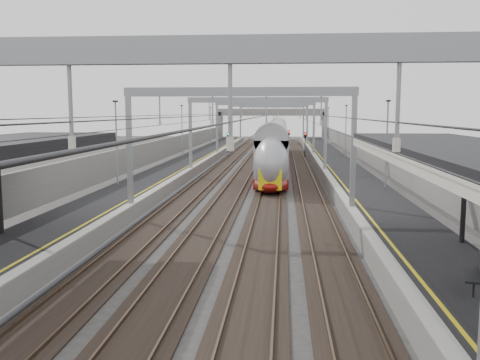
% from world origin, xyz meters
% --- Properties ---
extents(platform_left, '(4.00, 120.00, 1.00)m').
position_xyz_m(platform_left, '(-8.00, 45.00, 0.50)').
color(platform_left, black).
rests_on(platform_left, ground).
extents(platform_right, '(4.00, 120.00, 1.00)m').
position_xyz_m(platform_right, '(8.00, 45.00, 0.50)').
color(platform_right, black).
rests_on(platform_right, ground).
extents(tracks, '(11.40, 140.00, 0.20)m').
position_xyz_m(tracks, '(0.00, 45.00, 0.05)').
color(tracks, black).
rests_on(tracks, ground).
extents(overhead_line, '(13.00, 140.00, 6.60)m').
position_xyz_m(overhead_line, '(0.00, 51.62, 6.14)').
color(overhead_line, gray).
rests_on(overhead_line, platform_left).
extents(overbridge, '(22.00, 2.20, 6.90)m').
position_xyz_m(overbridge, '(0.00, 100.00, 5.31)').
color(overbridge, slate).
rests_on(overbridge, ground).
extents(wall_left, '(0.30, 120.00, 3.20)m').
position_xyz_m(wall_left, '(-11.20, 45.00, 1.60)').
color(wall_left, slate).
rests_on(wall_left, ground).
extents(wall_right, '(0.30, 120.00, 3.20)m').
position_xyz_m(wall_right, '(11.20, 45.00, 1.60)').
color(wall_right, slate).
rests_on(wall_right, ground).
extents(train, '(2.73, 49.82, 4.32)m').
position_xyz_m(train, '(1.50, 54.13, 2.12)').
color(train, maroon).
rests_on(train, ground).
extents(bench, '(1.00, 1.95, 0.98)m').
position_xyz_m(bench, '(8.21, 8.05, 1.59)').
color(bench, black).
rests_on(bench, platform_right).
extents(signal_green, '(0.32, 0.32, 3.48)m').
position_xyz_m(signal_green, '(-5.20, 65.37, 2.42)').
color(signal_green, black).
rests_on(signal_green, ground).
extents(signal_red_near, '(0.32, 0.32, 3.48)m').
position_xyz_m(signal_red_near, '(3.20, 73.94, 2.42)').
color(signal_red_near, black).
rests_on(signal_red_near, ground).
extents(signal_red_far, '(0.32, 0.32, 3.48)m').
position_xyz_m(signal_red_far, '(5.40, 66.69, 2.42)').
color(signal_red_far, black).
rests_on(signal_red_far, ground).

